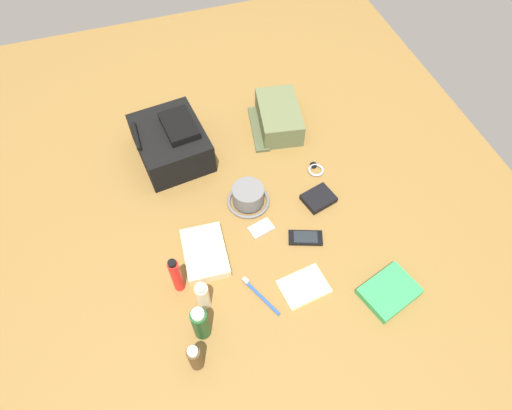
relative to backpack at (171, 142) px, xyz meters
name	(u,v)px	position (x,y,z in m)	size (l,w,h in m)	color
ground_plane	(256,213)	(-0.36, -0.23, -0.08)	(2.64, 2.02, 0.02)	brown
backpack	(171,142)	(0.00, 0.00, 0.00)	(0.33, 0.29, 0.16)	black
toiletry_pouch	(278,117)	(0.03, -0.45, -0.02)	(0.29, 0.24, 0.10)	#56603D
bucket_hat	(248,196)	(-0.31, -0.21, -0.04)	(0.16, 0.16, 0.08)	slate
cologne_bottle	(195,358)	(-0.82, 0.10, -0.01)	(0.04, 0.04, 0.13)	#473319
shampoo_bottle	(201,323)	(-0.73, 0.07, 0.00)	(0.05, 0.05, 0.16)	#19471E
lotion_bottle	(203,296)	(-0.65, 0.04, -0.01)	(0.04, 0.04, 0.14)	beige
sunscreen_spray	(176,275)	(-0.57, 0.10, 0.01)	(0.03, 0.03, 0.17)	red
paperback_novel	(389,292)	(-0.80, -0.54, -0.06)	(0.18, 0.21, 0.03)	#2D934C
cell_phone	(305,238)	(-0.52, -0.36, -0.07)	(0.09, 0.13, 0.01)	black
media_player	(261,228)	(-0.44, -0.22, -0.07)	(0.07, 0.09, 0.01)	#B7B7BC
wristwatch	(316,169)	(-0.25, -0.51, -0.07)	(0.07, 0.06, 0.01)	#99999E
toothbrush	(258,294)	(-0.67, -0.13, -0.07)	(0.16, 0.08, 0.02)	blue
wallet	(319,198)	(-0.39, -0.46, -0.06)	(0.09, 0.11, 0.02)	black
notepad	(304,287)	(-0.69, -0.28, -0.06)	(0.11, 0.15, 0.02)	beige
folded_towel	(205,253)	(-0.48, -0.01, -0.05)	(0.20, 0.14, 0.04)	beige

